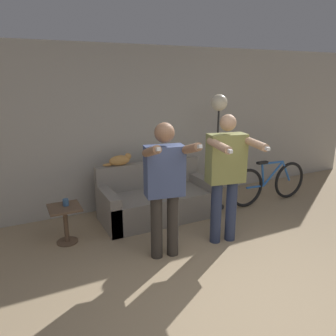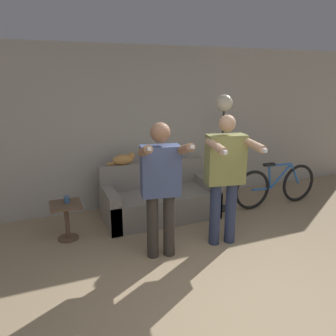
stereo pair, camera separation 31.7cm
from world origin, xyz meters
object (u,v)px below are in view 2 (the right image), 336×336
Objects in this scene: cat at (124,159)px; floor_lamp at (224,118)px; cup at (67,199)px; person_right at (225,172)px; side_table at (66,214)px; person_left at (161,182)px; bicycle at (276,186)px; couch at (160,200)px.

floor_lamp is at bearing -14.06° from cat.
person_right is at bearing -26.49° from cup.
person_right is 18.77× the size of cup.
side_table is 0.20m from cup.
person_left reaches higher than cat.
person_left is 1.41m from cup.
cat is (-0.08, 1.40, -0.06)m from person_left.
floor_lamp reaches higher than bicycle.
person_left is at bearing -86.94° from cat.
floor_lamp reaches higher than person_left.
person_left reaches higher than side_table.
couch is 1.40m from person_right.
floor_lamp is at bearing 2.60° from cup.
bicycle is at bearing -1.17° from side_table.
couch is 3.89× the size of cat.
person_left is at bearing -42.97° from cup.
person_left is 1.47m from side_table.
person_right is at bearing -67.41° from couch.
bicycle is (0.96, -0.21, -1.15)m from floor_lamp.
floor_lamp is at bearing 70.91° from person_right.
cat reaches higher than cup.
floor_lamp is (1.03, -0.08, 1.23)m from couch.
couch is 1.42m from cup.
floor_lamp is 2.60m from cup.
person_right reaches higher than cat.
person_right is 2.16m from side_table.
person_left is 2.60m from bicycle.
side_table is at bearing 178.83° from bicycle.
side_table is (-2.44, -0.14, -1.14)m from floor_lamp.
person_right reaches higher than side_table.
floor_lamp is (1.50, -0.38, 0.60)m from cat.
couch is 0.84m from cat.
cat is 0.27× the size of bicycle.
cup is (-2.41, -0.11, -0.95)m from floor_lamp.
floor_lamp is at bearing 45.13° from person_left.
cat is 0.88× the size of side_table.
cup is at bearing 163.44° from person_right.
couch is at bearing 79.78° from person_left.
cup is (-1.84, 0.92, -0.43)m from person_right.
cup is at bearing 48.84° from side_table.
couch is 1.05× the size of person_left.
cup is (0.03, 0.03, 0.19)m from side_table.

